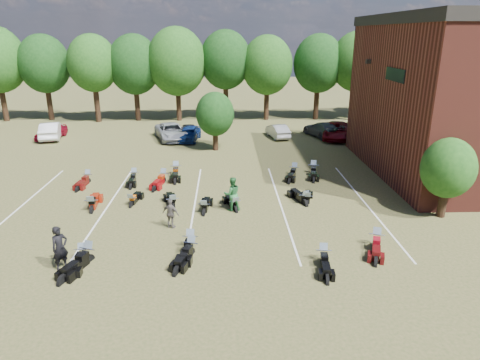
{
  "coord_description": "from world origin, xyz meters",
  "views": [
    {
      "loc": [
        -1.19,
        -19.98,
        9.44
      ],
      "look_at": [
        -0.33,
        4.0,
        1.2
      ],
      "focal_mm": 32.0,
      "sensor_mm": 36.0,
      "label": 1
    }
  ],
  "objects_px": {
    "person_black": "(60,248)",
    "motorcycle_3": "(191,255)",
    "person_green": "(232,194)",
    "motorcycle_0": "(83,261)",
    "person_grey": "(171,214)",
    "motorcycle_14": "(88,183)",
    "car_0": "(51,131)",
    "motorcycle_7": "(92,212)",
    "car_4": "(189,133)"
  },
  "relations": [
    {
      "from": "person_green",
      "to": "motorcycle_0",
      "type": "bearing_deg",
      "value": 27.24
    },
    {
      "from": "motorcycle_7",
      "to": "person_black",
      "type": "bearing_deg",
      "value": 88.8
    },
    {
      "from": "car_0",
      "to": "motorcycle_7",
      "type": "bearing_deg",
      "value": -57.2
    },
    {
      "from": "car_0",
      "to": "motorcycle_3",
      "type": "distance_m",
      "value": 27.41
    },
    {
      "from": "person_green",
      "to": "car_0",
      "type": "bearing_deg",
      "value": -58.99
    },
    {
      "from": "car_0",
      "to": "person_black",
      "type": "xyz_separation_m",
      "value": [
        9.46,
        -24.03,
        0.27
      ]
    },
    {
      "from": "person_grey",
      "to": "motorcycle_3",
      "type": "distance_m",
      "value": 3.22
    },
    {
      "from": "car_4",
      "to": "person_black",
      "type": "xyz_separation_m",
      "value": [
        -3.66,
        -22.74,
        0.27
      ]
    },
    {
      "from": "motorcycle_3",
      "to": "car_4",
      "type": "bearing_deg",
      "value": 111.85
    },
    {
      "from": "car_4",
      "to": "person_black",
      "type": "height_order",
      "value": "person_black"
    },
    {
      "from": "motorcycle_7",
      "to": "motorcycle_3",
      "type": "bearing_deg",
      "value": 132.51
    },
    {
      "from": "person_black",
      "to": "person_grey",
      "type": "distance_m",
      "value": 5.67
    },
    {
      "from": "car_4",
      "to": "motorcycle_3",
      "type": "bearing_deg",
      "value": -77.7
    },
    {
      "from": "person_black",
      "to": "motorcycle_0",
      "type": "height_order",
      "value": "person_black"
    },
    {
      "from": "person_black",
      "to": "car_0",
      "type": "bearing_deg",
      "value": 62.38
    },
    {
      "from": "car_0",
      "to": "person_grey",
      "type": "xyz_separation_m",
      "value": [
        13.6,
        -20.17,
        0.09
      ]
    },
    {
      "from": "motorcycle_14",
      "to": "motorcycle_3",
      "type": "bearing_deg",
      "value": -46.65
    },
    {
      "from": "person_black",
      "to": "motorcycle_0",
      "type": "xyz_separation_m",
      "value": [
        0.62,
        0.64,
        -0.97
      ]
    },
    {
      "from": "person_black",
      "to": "person_grey",
      "type": "height_order",
      "value": "person_black"
    },
    {
      "from": "person_green",
      "to": "motorcycle_0",
      "type": "distance_m",
      "value": 8.67
    },
    {
      "from": "person_grey",
      "to": "motorcycle_14",
      "type": "height_order",
      "value": "person_grey"
    },
    {
      "from": "motorcycle_3",
      "to": "motorcycle_7",
      "type": "xyz_separation_m",
      "value": [
        -5.9,
        5.16,
        0.0
      ]
    },
    {
      "from": "car_0",
      "to": "person_black",
      "type": "bearing_deg",
      "value": -62.2
    },
    {
      "from": "person_black",
      "to": "car_4",
      "type": "bearing_deg",
      "value": 31.77
    },
    {
      "from": "motorcycle_3",
      "to": "motorcycle_14",
      "type": "xyz_separation_m",
      "value": [
        -7.59,
        10.11,
        0.0
      ]
    },
    {
      "from": "motorcycle_14",
      "to": "motorcycle_7",
      "type": "bearing_deg",
      "value": -64.68
    },
    {
      "from": "person_green",
      "to": "motorcycle_3",
      "type": "distance_m",
      "value": 5.56
    },
    {
      "from": "person_green",
      "to": "motorcycle_7",
      "type": "xyz_separation_m",
      "value": [
        -7.84,
        0.05,
        -0.97
      ]
    },
    {
      "from": "motorcycle_3",
      "to": "motorcycle_7",
      "type": "relative_size",
      "value": 0.92
    },
    {
      "from": "person_grey",
      "to": "motorcycle_14",
      "type": "bearing_deg",
      "value": -23.88
    },
    {
      "from": "person_grey",
      "to": "motorcycle_0",
      "type": "bearing_deg",
      "value": 67.16
    },
    {
      "from": "car_0",
      "to": "person_grey",
      "type": "bearing_deg",
      "value": -49.69
    },
    {
      "from": "person_black",
      "to": "person_green",
      "type": "bearing_deg",
      "value": -9.22
    },
    {
      "from": "car_4",
      "to": "motorcycle_7",
      "type": "xyz_separation_m",
      "value": [
        -4.2,
        -16.59,
        -0.7
      ]
    },
    {
      "from": "car_4",
      "to": "motorcycle_7",
      "type": "distance_m",
      "value": 17.13
    },
    {
      "from": "motorcycle_0",
      "to": "car_0",
      "type": "bearing_deg",
      "value": 110.87
    },
    {
      "from": "motorcycle_0",
      "to": "person_grey",
      "type": "bearing_deg",
      "value": 40.04
    },
    {
      "from": "person_grey",
      "to": "motorcycle_3",
      "type": "bearing_deg",
      "value": 137.43
    },
    {
      "from": "motorcycle_0",
      "to": "motorcycle_3",
      "type": "height_order",
      "value": "motorcycle_3"
    },
    {
      "from": "car_0",
      "to": "person_green",
      "type": "relative_size",
      "value": 2.09
    },
    {
      "from": "person_black",
      "to": "motorcycle_3",
      "type": "relative_size",
      "value": 0.86
    },
    {
      "from": "car_0",
      "to": "motorcycle_0",
      "type": "distance_m",
      "value": 25.48
    },
    {
      "from": "car_0",
      "to": "motorcycle_3",
      "type": "height_order",
      "value": "car_0"
    },
    {
      "from": "person_green",
      "to": "person_grey",
      "type": "distance_m",
      "value": 3.87
    },
    {
      "from": "car_4",
      "to": "person_grey",
      "type": "bearing_deg",
      "value": -80.68
    },
    {
      "from": "person_green",
      "to": "person_grey",
      "type": "bearing_deg",
      "value": 23.25
    },
    {
      "from": "person_grey",
      "to": "motorcycle_3",
      "type": "height_order",
      "value": "person_grey"
    },
    {
      "from": "person_black",
      "to": "motorcycle_0",
      "type": "relative_size",
      "value": 0.96
    },
    {
      "from": "car_0",
      "to": "car_4",
      "type": "height_order",
      "value": "car_4"
    },
    {
      "from": "person_green",
      "to": "motorcycle_7",
      "type": "height_order",
      "value": "person_green"
    }
  ]
}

